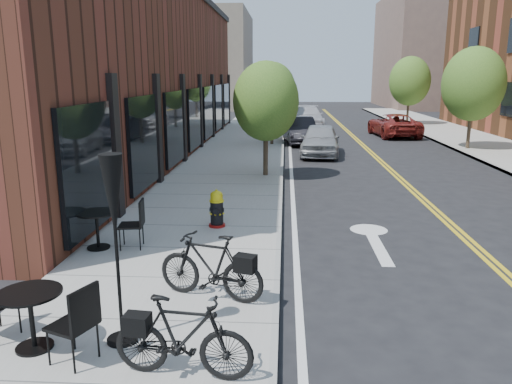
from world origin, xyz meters
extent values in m
plane|color=black|center=(0.00, 0.00, 0.00)|extent=(120.00, 120.00, 0.00)
cube|color=#9E9B93|center=(-2.00, 10.00, 0.06)|extent=(4.00, 70.00, 0.12)
cube|color=#452316|center=(-6.50, 14.00, 3.50)|extent=(5.00, 28.00, 7.00)
cube|color=#726656|center=(-8.00, 48.00, 5.00)|extent=(8.00, 14.00, 10.00)
cube|color=brown|center=(16.00, 50.00, 6.00)|extent=(10.00, 16.00, 12.00)
cylinder|color=#382B1E|center=(-0.60, 9.00, 0.93)|extent=(0.16, 0.16, 1.61)
ellipsoid|color=#375F1E|center=(-0.60, 9.00, 2.61)|extent=(2.20, 2.20, 2.64)
cylinder|color=#382B1E|center=(-0.60, 17.00, 0.96)|extent=(0.16, 0.16, 1.68)
ellipsoid|color=#375F1E|center=(-0.60, 17.00, 2.72)|extent=(2.30, 2.30, 2.76)
cylinder|color=#382B1E|center=(-0.60, 25.00, 0.91)|extent=(0.16, 0.16, 1.57)
ellipsoid|color=#375F1E|center=(-0.60, 25.00, 2.54)|extent=(2.10, 2.10, 2.52)
cylinder|color=#382B1E|center=(-0.60, 33.00, 0.98)|extent=(0.16, 0.16, 1.71)
ellipsoid|color=#375F1E|center=(-0.60, 33.00, 2.79)|extent=(2.40, 2.40, 2.88)
cylinder|color=#382B1E|center=(8.60, 16.00, 1.03)|extent=(0.16, 0.16, 1.82)
ellipsoid|color=#375F1E|center=(8.60, 16.00, 3.06)|extent=(2.80, 2.80, 3.36)
cylinder|color=#382B1E|center=(8.60, 28.00, 1.03)|extent=(0.16, 0.16, 1.82)
ellipsoid|color=#375F1E|center=(8.60, 28.00, 3.06)|extent=(2.80, 2.80, 3.36)
cylinder|color=maroon|center=(-1.46, 2.97, 0.15)|extent=(0.41, 0.41, 0.06)
cylinder|color=black|center=(-1.46, 2.97, 0.43)|extent=(0.32, 0.32, 0.56)
cylinder|color=yellow|center=(-1.46, 2.97, 0.71)|extent=(0.36, 0.36, 0.04)
cylinder|color=yellow|center=(-1.46, 2.97, 0.79)|extent=(0.31, 0.31, 0.13)
ellipsoid|color=yellow|center=(-1.46, 2.97, 0.86)|extent=(0.30, 0.30, 0.16)
cylinder|color=yellow|center=(-1.46, 2.97, 0.95)|extent=(0.05, 0.05, 0.06)
imported|color=black|center=(-1.05, -0.74, 0.64)|extent=(1.79, 0.98, 1.03)
imported|color=black|center=(-1.05, -2.79, 0.61)|extent=(1.66, 0.64, 0.97)
cylinder|color=black|center=(-3.04, -2.31, 0.14)|extent=(0.59, 0.59, 0.03)
cylinder|color=black|center=(-3.04, -2.31, 0.49)|extent=(0.08, 0.08, 0.72)
cylinder|color=black|center=(-3.04, -2.31, 0.86)|extent=(1.02, 1.02, 0.03)
cylinder|color=black|center=(-3.60, 1.38, 0.14)|extent=(0.50, 0.50, 0.03)
cylinder|color=black|center=(-3.60, 1.38, 0.48)|extent=(0.07, 0.07, 0.71)
cylinder|color=black|center=(-3.60, 1.38, 0.84)|extent=(0.86, 0.86, 0.03)
cylinder|color=black|center=(-2.00, -2.07, 0.14)|extent=(0.39, 0.39, 0.04)
cylinder|color=black|center=(-2.00, -2.07, 1.32)|extent=(0.04, 0.04, 2.35)
cone|color=black|center=(-2.00, -2.07, 2.03)|extent=(0.28, 0.28, 1.04)
imported|color=#929599|center=(1.60, 14.21, 0.69)|extent=(2.01, 4.19, 1.38)
imported|color=black|center=(0.80, 18.16, 0.67)|extent=(1.88, 4.23, 1.35)
imported|color=#BCBBC0|center=(1.55, 26.07, 0.72)|extent=(2.07, 4.96, 1.43)
imported|color=maroon|center=(6.30, 21.51, 0.65)|extent=(2.57, 4.87, 1.31)
camera|label=1|loc=(0.05, -7.77, 3.45)|focal=35.00mm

